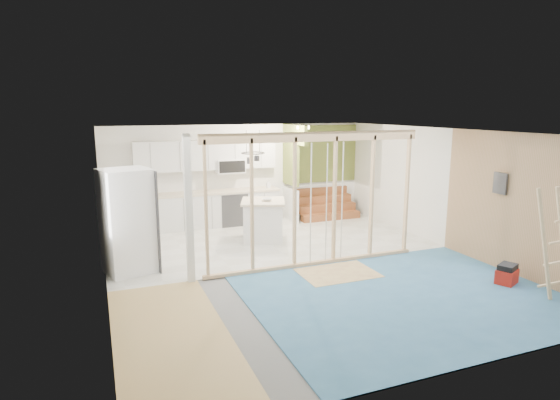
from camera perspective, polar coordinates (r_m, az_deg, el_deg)
name	(u,v)px	position (r m, az deg, el deg)	size (l,w,h in m)	color
room	(300,201)	(8.78, 2.51, -0.16)	(7.01, 8.01, 2.61)	slate
floor_overlays	(302,265)	(9.20, 2.71, -7.95)	(7.00, 8.00, 0.03)	silver
stud_frame	(290,188)	(8.65, 1.22, 1.53)	(4.66, 0.14, 2.60)	#D3B081
base_cabinets	(184,214)	(11.66, -11.62, -1.72)	(4.45, 2.24, 0.93)	silver
upper_cabinets	(209,156)	(12.04, -8.64, 5.31)	(3.60, 0.41, 0.85)	silver
green_partition	(314,184)	(12.96, 4.16, 1.91)	(2.25, 1.51, 2.60)	olive
pot_rack	(253,155)	(10.32, -3.32, 5.44)	(0.52, 0.52, 0.72)	black
sheathing_panel	(528,208)	(9.29, 27.97, -0.84)	(0.02, 4.00, 2.60)	tan
electrical_panel	(500,183)	(9.59, 25.26, 1.86)	(0.04, 0.30, 0.40)	#3D3E42
ceiling_light	(303,127)	(11.93, 2.83, 8.84)	(0.32, 0.32, 0.08)	#FFEABF
fridge	(128,221)	(9.04, -18.02, -2.50)	(1.04, 1.01, 1.95)	white
island	(263,221)	(10.76, -2.07, -2.55)	(1.25, 1.25, 0.95)	white
bowl	(267,200)	(10.61, -1.58, 0.06)	(0.23, 0.23, 0.06)	silver
soap_bottle_a	(143,189)	(11.86, -16.35, 1.25)	(0.11, 0.11, 0.29)	silver
soap_bottle_b	(268,184)	(12.43, -1.45, 1.96)	(0.09, 0.10, 0.21)	silver
toolbox	(507,275)	(9.13, 25.93, -8.19)	(0.47, 0.42, 0.36)	#9C170E
ladder	(556,243)	(8.59, 30.61, -4.54)	(0.96, 0.19, 1.81)	#D9B885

